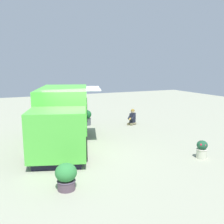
# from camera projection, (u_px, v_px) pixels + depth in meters

# --- Properties ---
(ground_plane) EXTENTS (40.00, 40.00, 0.00)m
(ground_plane) POSITION_uv_depth(u_px,v_px,m) (81.00, 153.00, 9.87)
(ground_plane) COLOR #9A9D87
(food_truck) EXTENTS (3.92, 5.73, 2.43)m
(food_truck) POSITION_uv_depth(u_px,v_px,m) (63.00, 119.00, 10.71)
(food_truck) COLOR #54C843
(food_truck) RESTS_ON ground_plane
(person_customer) EXTENTS (0.74, 0.67, 0.91)m
(person_customer) POSITION_uv_depth(u_px,v_px,m) (132.00, 118.00, 14.71)
(person_customer) COLOR #787151
(person_customer) RESTS_ON ground_plane
(planter_flowering_near) EXTENTS (0.60, 0.60, 0.76)m
(planter_flowering_near) POSITION_uv_depth(u_px,v_px,m) (66.00, 176.00, 6.94)
(planter_flowering_near) COLOR #584551
(planter_flowering_near) RESTS_ON ground_plane
(planter_flowering_far) EXTENTS (0.40, 0.40, 0.67)m
(planter_flowering_far) POSITION_uv_depth(u_px,v_px,m) (202.00, 149.00, 9.33)
(planter_flowering_far) COLOR beige
(planter_flowering_far) RESTS_ON ground_plane
(planter_flowering_side) EXTENTS (0.61, 0.61, 0.88)m
(planter_flowering_side) POSITION_uv_depth(u_px,v_px,m) (86.00, 117.00, 14.55)
(planter_flowering_side) COLOR #4B5259
(planter_flowering_side) RESTS_ON ground_plane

